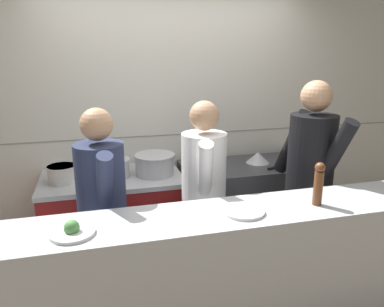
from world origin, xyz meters
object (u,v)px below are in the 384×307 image
(plated_dish_appetiser, at_px, (243,211))
(pepper_mill, at_px, (319,183))
(chef_line, at_px, (309,181))
(mixing_bowl_steel, at_px, (258,157))
(chefs_knife, at_px, (280,167))
(stock_pot, at_px, (62,173))
(braising_pot, at_px, (155,164))
(plated_dish_main, at_px, (72,231))
(chef_head_cook, at_px, (103,212))
(sauce_pot, at_px, (115,167))
(oven_range, at_px, (115,223))
(chef_sous, at_px, (204,196))

(plated_dish_appetiser, xyz_separation_m, pepper_mill, (0.48, -0.01, 0.13))
(pepper_mill, bearing_deg, chef_line, 61.81)
(mixing_bowl_steel, xyz_separation_m, chefs_knife, (0.14, -0.19, -0.05))
(stock_pot, xyz_separation_m, chefs_knife, (1.94, -0.11, -0.07))
(braising_pot, distance_m, chef_line, 1.30)
(plated_dish_main, bearing_deg, mixing_bowl_steel, 39.10)
(chefs_knife, relative_size, plated_dish_appetiser, 1.48)
(pepper_mill, relative_size, chef_head_cook, 0.17)
(sauce_pot, relative_size, chef_line, 0.15)
(plated_dish_main, relative_size, chef_head_cook, 0.14)
(braising_pot, bearing_deg, sauce_pot, 176.87)
(braising_pot, bearing_deg, stock_pot, -179.19)
(chefs_knife, bearing_deg, plated_dish_main, -147.37)
(oven_range, xyz_separation_m, chef_line, (1.48, -0.72, 0.52))
(braising_pot, relative_size, plated_dish_main, 1.55)
(sauce_pot, height_order, plated_dish_appetiser, plated_dish_appetiser)
(stock_pot, xyz_separation_m, mixing_bowl_steel, (1.79, 0.08, -0.02))
(plated_dish_appetiser, xyz_separation_m, chef_sous, (-0.05, 0.63, -0.15))
(mixing_bowl_steel, bearing_deg, chef_line, -83.36)
(sauce_pot, distance_m, plated_dish_main, 1.32)
(sauce_pot, bearing_deg, stock_pot, -176.10)
(chef_line, bearing_deg, sauce_pot, 139.30)
(plated_dish_main, bearing_deg, oven_range, 78.61)
(sauce_pot, bearing_deg, oven_range, 150.66)
(pepper_mill, relative_size, chef_sous, 0.17)
(braising_pot, relative_size, plated_dish_appetiser, 1.44)
(mixing_bowl_steel, bearing_deg, chef_sous, -137.54)
(pepper_mill, xyz_separation_m, chef_line, (0.31, 0.57, -0.21))
(plated_dish_appetiser, relative_size, chef_head_cook, 0.15)
(stock_pot, distance_m, mixing_bowl_steel, 1.79)
(chef_head_cook, relative_size, chef_line, 0.92)
(mixing_bowl_steel, height_order, pepper_mill, pepper_mill)
(mixing_bowl_steel, relative_size, chefs_knife, 0.61)
(stock_pot, xyz_separation_m, chef_sous, (1.04, -0.60, -0.07))
(oven_range, height_order, chef_line, chef_line)
(oven_range, height_order, pepper_mill, pepper_mill)
(braising_pot, distance_m, chef_head_cook, 0.85)
(pepper_mill, xyz_separation_m, chef_head_cook, (-1.27, 0.56, -0.29))
(chef_sous, bearing_deg, sauce_pot, 148.19)
(sauce_pot, height_order, pepper_mill, pepper_mill)
(braising_pot, xyz_separation_m, plated_dish_appetiser, (0.32, -1.25, 0.06))
(stock_pot, height_order, chef_line, chef_line)
(oven_range, bearing_deg, plated_dish_main, -101.39)
(plated_dish_appetiser, bearing_deg, chef_head_cook, 145.12)
(sauce_pot, bearing_deg, plated_dish_appetiser, -62.42)
(plated_dish_appetiser, bearing_deg, pepper_mill, -0.81)
(plated_dish_main, relative_size, chef_sous, 0.14)
(chef_line, bearing_deg, braising_pot, 133.45)
(chefs_knife, xyz_separation_m, chef_sous, (-0.89, -0.49, -0.01))
(sauce_pot, xyz_separation_m, plated_dish_main, (-0.30, -1.29, 0.08))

